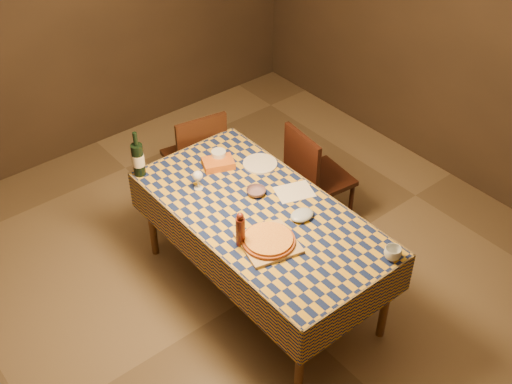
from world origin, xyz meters
The scene contains 16 objects.
room centered at (0.00, 0.00, 1.35)m, with size 5.00×5.10×2.70m.
dining_table centered at (0.00, 0.00, 0.69)m, with size 0.94×1.84×0.77m.
cutting_board centered at (-0.17, -0.28, 0.78)m, with size 0.33×0.33×0.02m, color tan.
pizza centered at (-0.17, -0.28, 0.81)m, with size 0.41×0.41×0.03m.
pepper_mill centered at (-0.30, -0.16, 0.89)m, with size 0.07×0.07×0.25m.
bowl centered at (0.09, 0.16, 0.79)m, with size 0.13×0.13×0.04m, color #664B56.
wine_glass centered at (-0.18, 0.46, 0.87)m, with size 0.08×0.08×0.14m.
wine_bottle centered at (-0.41, 0.86, 0.90)m, with size 0.11×0.11×0.35m.
deli_tub centered at (0.12, 0.62, 0.81)m, with size 0.11×0.11×0.09m, color silver.
takeout_container centered at (0.08, 0.58, 0.80)m, with size 0.22×0.15×0.05m, color #BA5918.
white_plate centered at (0.33, 0.40, 0.78)m, with size 0.25×0.25×0.01m, color silver.
tumbler centered at (0.33, -0.85, 0.81)m, with size 0.11×0.11×0.09m, color silver.
flour_patch centered at (0.31, 0.01, 0.77)m, with size 0.25×0.19×0.00m, color silver.
flour_bag centered at (0.16, -0.22, 0.79)m, with size 0.17×0.12×0.05m, color #96A9C0.
chair_far centered at (0.23, 1.08, 0.52)m, with size 0.49×0.49×0.93m.
chair_right centered at (0.77, 0.30, 0.52)m, with size 0.48×0.47×0.93m.
Camera 1 is at (-2.06, -2.48, 3.52)m, focal length 45.00 mm.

